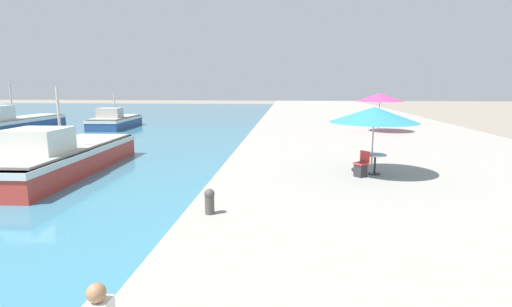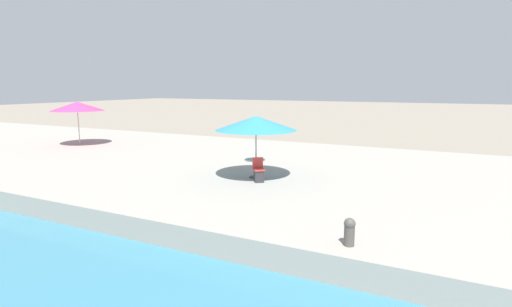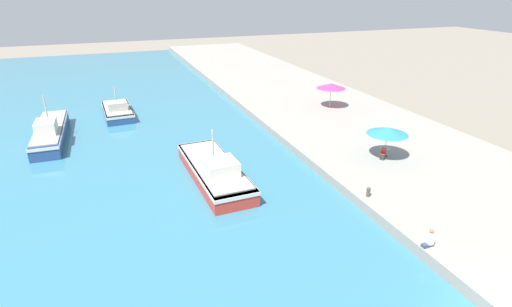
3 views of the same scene
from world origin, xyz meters
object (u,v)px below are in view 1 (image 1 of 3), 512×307
Objects in this scene: fishing_boat_mid at (12,124)px; cafe_table at (375,160)px; cafe_umbrella_pink at (374,115)px; mooring_bollard at (210,201)px; cafe_chair_left at (361,168)px; fishing_boat_far at (115,121)px; fishing_boat_near at (60,157)px; cafe_umbrella_white at (380,97)px.

cafe_table is (25.13, -15.32, 0.40)m from fishing_boat_mid.
cafe_umbrella_pink is 7.20m from mooring_bollard.
fishing_boat_far is at bearing 2.67° from cafe_chair_left.
cafe_chair_left is at bearing -51.50° from fishing_boat_far.
cafe_umbrella_pink is at bearing -138.27° from cafe_table.
fishing_boat_mid is (-11.85, 13.23, 0.06)m from fishing_boat_near.
cafe_chair_left is (18.44, -21.03, 0.36)m from fishing_boat_far.
fishing_boat_mid is 29.43m from cafe_table.
fishing_boat_mid is at bearing -142.04° from fishing_boat_far.
fishing_boat_near is 11.14× the size of cafe_chair_left.
fishing_boat_mid is 13.69× the size of cafe_table.
fishing_boat_mid is at bearing 134.58° from mooring_bollard.
cafe_umbrella_white is at bearing -52.92° from cafe_chair_left.
cafe_table is (19.00, -20.58, 0.56)m from fishing_boat_far.
cafe_umbrella_white is 3.91× the size of cafe_table.
cafe_umbrella_pink is 4.80× the size of mooring_bollard.
fishing_boat_near reaches higher than cafe_umbrella_pink.
fishing_boat_near is at bearing 171.08° from cafe_table.
fishing_boat_far is at bearing 132.71° from cafe_table.
mooring_bollard is at bearing -113.69° from cafe_umbrella_white.
fishing_boat_near is 13.45m from cafe_table.
fishing_boat_mid is 28.29m from cafe_umbrella_white.
cafe_umbrella_pink is at bearing -91.10° from cafe_chair_left.
cafe_table is at bearing -102.56° from cafe_umbrella_white.
fishing_boat_far is at bearing 162.27° from cafe_umbrella_white.
fishing_boat_near is at bearing -47.36° from fishing_boat_mid.
fishing_boat_mid is 3.49× the size of cafe_umbrella_pink.
cafe_chair_left is at bearing -141.44° from cafe_table.
cafe_umbrella_white is (28.15, -1.77, 2.23)m from fishing_boat_mid.
fishing_boat_mid is 16.74× the size of mooring_bollard.
cafe_chair_left is (-0.57, -0.45, -0.21)m from cafe_table.
cafe_table reaches higher than mooring_bollard.
cafe_table is 1.22× the size of mooring_bollard.
fishing_boat_far is 2.22× the size of cafe_umbrella_pink.
fishing_boat_far reaches higher than cafe_umbrella_pink.
fishing_boat_near is 13.49m from cafe_umbrella_pink.
cafe_umbrella_white is 14.00m from cafe_table.
cafe_umbrella_pink reaches higher than cafe_chair_left.
cafe_chair_left is (24.56, -15.77, 0.19)m from fishing_boat_mid.
cafe_table is at bearing -30.57° from fishing_boat_mid.
cafe_umbrella_pink is 1.93m from cafe_chair_left.
fishing_boat_far is 28.10m from cafe_umbrella_pink.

